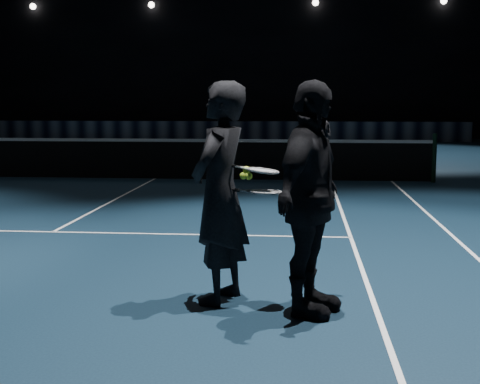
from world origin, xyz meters
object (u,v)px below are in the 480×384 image
object	(u,v)px
racket_lower	(266,192)
racket_upper	(263,171)
player_a	(220,193)
player_b	(310,199)
tennis_balls	(246,174)

from	to	relation	value
racket_lower	racket_upper	xyz separation A→B (m)	(-0.03, 0.05, 0.18)
player_a	racket_upper	bearing A→B (deg)	94.35
player_b	racket_upper	xyz separation A→B (m)	(-0.41, 0.19, 0.22)
player_a	tennis_balls	xyz separation A→B (m)	(0.24, -0.08, 0.18)
player_b	racket_lower	distance (m)	0.40
player_b	racket_lower	xyz separation A→B (m)	(-0.38, 0.14, 0.04)
racket_upper	tennis_balls	world-z (taller)	racket_upper
racket_lower	tennis_balls	world-z (taller)	tennis_balls
player_b	racket_lower	size ratio (longest dim) A/B	2.93
racket_lower	tennis_balls	bearing A→B (deg)	178.53
racket_upper	player_b	bearing A→B (deg)	-9.08
player_a	player_b	distance (m)	0.85
player_b	tennis_balls	world-z (taller)	player_b
player_b	racket_lower	bearing A→B (deg)	90.91
player_a	racket_upper	xyz separation A→B (m)	(0.39, -0.10, 0.22)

